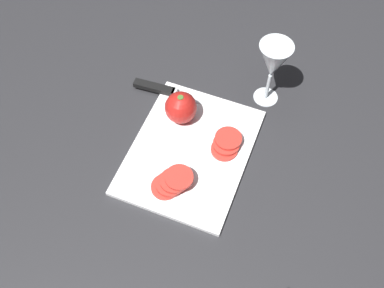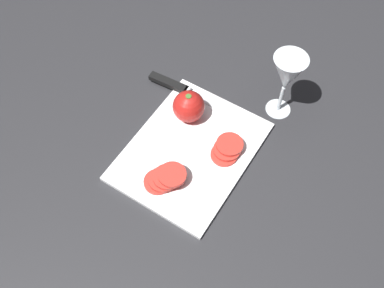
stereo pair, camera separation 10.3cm
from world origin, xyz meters
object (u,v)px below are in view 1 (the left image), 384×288
(knife, at_px, (163,90))
(wine_glass, at_px, (273,63))
(whole_tomato, at_px, (181,107))
(tomato_slice_stack_far, at_px, (172,182))
(tomato_slice_stack_near, at_px, (226,144))

(knife, bearing_deg, wine_glass, 15.38)
(wine_glass, xyz_separation_m, whole_tomato, (0.15, -0.18, -0.08))
(tomato_slice_stack_far, bearing_deg, whole_tomato, -163.69)
(knife, distance_m, tomato_slice_stack_far, 0.27)
(whole_tomato, height_order, tomato_slice_stack_near, whole_tomato)
(knife, height_order, tomato_slice_stack_near, tomato_slice_stack_near)
(knife, distance_m, tomato_slice_stack_near, 0.23)
(whole_tomato, bearing_deg, wine_glass, 129.55)
(whole_tomato, relative_size, tomato_slice_stack_near, 0.91)
(whole_tomato, height_order, knife, whole_tomato)
(wine_glass, height_order, knife, wine_glass)
(wine_glass, height_order, tomato_slice_stack_near, wine_glass)
(whole_tomato, distance_m, knife, 0.10)
(tomato_slice_stack_near, height_order, tomato_slice_stack_far, tomato_slice_stack_far)
(tomato_slice_stack_near, bearing_deg, whole_tomato, -107.03)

